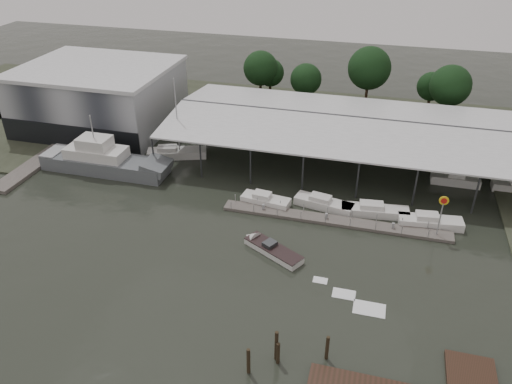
% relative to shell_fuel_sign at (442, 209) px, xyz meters
% --- Properties ---
extents(ground, '(200.00, 200.00, 0.00)m').
position_rel_shell_fuel_sign_xyz_m(ground, '(-27.00, -9.99, -3.93)').
color(ground, '#242921').
rests_on(ground, ground).
extents(land_strip_far, '(140.00, 30.00, 0.30)m').
position_rel_shell_fuel_sign_xyz_m(land_strip_far, '(-27.00, 32.01, -3.83)').
color(land_strip_far, '#3B4030').
rests_on(land_strip_far, ground).
extents(land_strip_west, '(20.00, 40.00, 0.30)m').
position_rel_shell_fuel_sign_xyz_m(land_strip_west, '(-67.00, 20.01, -3.83)').
color(land_strip_west, '#3B4030').
rests_on(land_strip_west, ground).
extents(storage_warehouse, '(24.50, 20.50, 10.50)m').
position_rel_shell_fuel_sign_xyz_m(storage_warehouse, '(-55.00, 19.95, 1.36)').
color(storage_warehouse, '#9A9EA4').
rests_on(storage_warehouse, ground).
extents(covered_boat_shed, '(58.24, 24.00, 6.96)m').
position_rel_shell_fuel_sign_xyz_m(covered_boat_shed, '(-10.00, 18.01, 2.20)').
color(covered_boat_shed, silver).
rests_on(covered_boat_shed, ground).
extents(trawler_dock, '(3.00, 18.00, 0.50)m').
position_rel_shell_fuel_sign_xyz_m(trawler_dock, '(-57.00, 4.01, -3.68)').
color(trawler_dock, '#625C56').
rests_on(trawler_dock, ground).
extents(floating_dock, '(28.00, 2.00, 1.40)m').
position_rel_shell_fuel_sign_xyz_m(floating_dock, '(-12.00, 0.01, -3.72)').
color(floating_dock, '#625C56').
rests_on(floating_dock, ground).
extents(shell_fuel_sign, '(1.10, 0.18, 5.55)m').
position_rel_shell_fuel_sign_xyz_m(shell_fuel_sign, '(0.00, 0.00, 0.00)').
color(shell_fuel_sign, '#929598').
rests_on(shell_fuel_sign, ground).
extents(grey_trawler, '(19.26, 4.64, 8.84)m').
position_rel_shell_fuel_sign_xyz_m(grey_trawler, '(-45.83, 4.70, -2.35)').
color(grey_trawler, '#565B5F').
rests_on(grey_trawler, ground).
extents(white_sailboat, '(9.27, 5.42, 12.55)m').
position_rel_shell_fuel_sign_xyz_m(white_sailboat, '(-37.86, 11.65, -3.28)').
color(white_sailboat, silver).
rests_on(white_sailboat, ground).
extents(speedboat_underway, '(17.29, 10.40, 2.00)m').
position_rel_shell_fuel_sign_xyz_m(speedboat_underway, '(-18.34, -7.73, -3.53)').
color(speedboat_underway, silver).
rests_on(speedboat_underway, ground).
extents(moored_cruiser_0, '(6.56, 3.03, 1.70)m').
position_rel_shell_fuel_sign_xyz_m(moored_cruiser_0, '(-21.22, 1.81, -3.31)').
color(moored_cruiser_0, silver).
rests_on(moored_cruiser_0, ground).
extents(moored_cruiser_1, '(7.84, 3.66, 1.70)m').
position_rel_shell_fuel_sign_xyz_m(moored_cruiser_1, '(-13.81, 3.04, -3.31)').
color(moored_cruiser_1, silver).
rests_on(moored_cruiser_1, ground).
extents(moored_cruiser_2, '(8.53, 3.12, 1.70)m').
position_rel_shell_fuel_sign_xyz_m(moored_cruiser_2, '(-7.38, 2.99, -3.31)').
color(moored_cruiser_2, silver).
rests_on(moored_cruiser_2, ground).
extents(moored_cruiser_3, '(7.76, 3.04, 1.70)m').
position_rel_shell_fuel_sign_xyz_m(moored_cruiser_3, '(-0.71, 2.22, -3.31)').
color(moored_cruiser_3, silver).
rests_on(moored_cruiser_3, ground).
extents(mooring_pilings, '(6.41, 7.59, 3.80)m').
position_rel_shell_fuel_sign_xyz_m(mooring_pilings, '(-12.93, -24.68, -2.80)').
color(mooring_pilings, '#2F2517').
rests_on(mooring_pilings, ground).
extents(horizon_tree_line, '(64.55, 11.21, 11.67)m').
position_rel_shell_fuel_sign_xyz_m(horizon_tree_line, '(-6.31, 38.35, 2.45)').
color(horizon_tree_line, '#312116').
rests_on(horizon_tree_line, ground).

